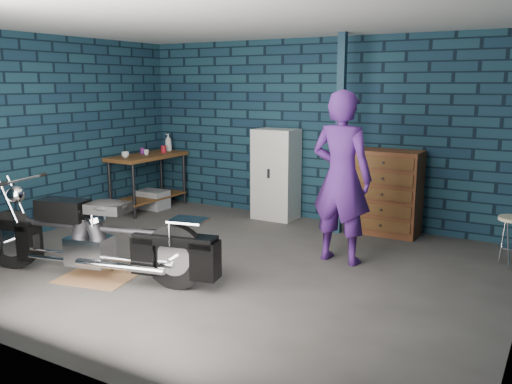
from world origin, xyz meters
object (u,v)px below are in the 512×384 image
workbench (149,182)px  tool_chest (387,193)px  person (341,178)px  shop_stool (511,242)px  locker (276,174)px  storage_bin (153,199)px  motorcycle (94,231)px

workbench → tool_chest: bearing=7.4°
person → shop_stool: bearing=-151.5°
locker → person: bearing=-41.6°
person → locker: person is taller
person → tool_chest: (0.12, 1.43, -0.41)m
workbench → storage_bin: workbench is taller
workbench → locker: size_ratio=1.02×
locker → shop_stool: (3.36, -0.65, -0.40)m
workbench → person: person is taller
locker → storage_bin: bearing=-168.1°
person → locker: (-1.61, 1.43, -0.30)m
person → tool_chest: size_ratio=1.71×
shop_stool → workbench: bearing=178.5°
workbench → tool_chest: 3.86m
storage_bin → shop_stool: bearing=-2.2°
tool_chest → locker: bearing=180.0°
storage_bin → workbench: bearing=-108.8°
workbench → shop_stool: 5.46m
storage_bin → tool_chest: tool_chest is taller
workbench → shop_stool: (5.46, -0.15, -0.17)m
person → workbench: bearing=-9.8°
person → locker: size_ratio=1.44×
storage_bin → locker: locker is taller
person → tool_chest: 1.49m
motorcycle → locker: 3.31m
workbench → person: 3.87m
motorcycle → person: 2.78m
tool_chest → shop_stool: size_ratio=2.00×
locker → tool_chest: locker is taller
storage_bin → locker: bearing=11.9°
locker → tool_chest: bearing=0.0°
tool_chest → motorcycle: bearing=-123.1°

